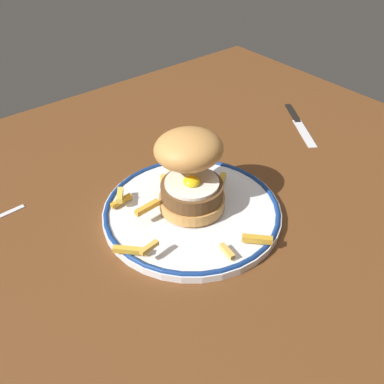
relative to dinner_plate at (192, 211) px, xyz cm
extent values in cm
cube|color=brown|center=(-4.09, -2.78, -2.84)|extent=(125.13, 106.34, 4.00)
cylinder|color=silver|center=(0.00, 0.00, -0.24)|extent=(27.97, 27.97, 1.20)
torus|color=navy|center=(0.00, 0.00, 0.36)|extent=(27.57, 27.57, 0.80)
cylinder|color=#C78A45|center=(0.26, 0.34, 1.66)|extent=(10.26, 10.26, 1.80)
cylinder|color=brown|center=(0.26, 0.34, 3.76)|extent=(9.58, 9.58, 2.39)
cylinder|color=white|center=(0.26, 0.34, 5.21)|extent=(8.29, 8.29, 0.50)
ellipsoid|color=yellow|center=(-0.09, -0.04, 5.88)|extent=(2.60, 2.60, 1.40)
ellipsoid|color=#C68946|center=(1.36, 2.49, 9.72)|extent=(12.06, 12.42, 6.44)
cube|color=gold|center=(-7.95, 7.91, 1.13)|extent=(3.84, 1.11, 0.73)
cube|color=gold|center=(-2.46, -10.72, 1.13)|extent=(1.20, 2.96, 0.73)
cube|color=gold|center=(4.62, 8.64, 1.17)|extent=(2.19, 2.90, 0.81)
cube|color=#E6BC49|center=(-7.90, 8.20, 2.07)|extent=(2.55, 3.09, 0.87)
cube|color=gold|center=(-11.12, -4.54, 2.57)|extent=(3.05, 1.11, 0.72)
cube|color=gold|center=(7.58, 1.65, 1.22)|extent=(3.95, 3.17, 0.90)
cube|color=#E7BB48|center=(1.53, 7.26, 1.24)|extent=(2.77, 3.80, 0.95)
cube|color=gold|center=(-12.79, -2.09, 1.18)|extent=(3.86, 3.96, 0.83)
cube|color=gold|center=(2.18, 6.91, 2.77)|extent=(0.90, 4.53, 0.80)
cube|color=gold|center=(-6.80, 2.18, 2.87)|extent=(4.20, 1.09, 0.84)
cube|color=gold|center=(2.39, -11.74, 1.22)|extent=(3.63, 3.79, 0.92)
cube|color=black|center=(38.37, 12.16, -0.54)|extent=(5.38, 7.35, 0.70)
cube|color=silver|center=(33.72, 5.04, -0.64)|extent=(7.52, 10.19, 0.24)
camera|label=1|loc=(-32.74, -40.15, 44.54)|focal=40.63mm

